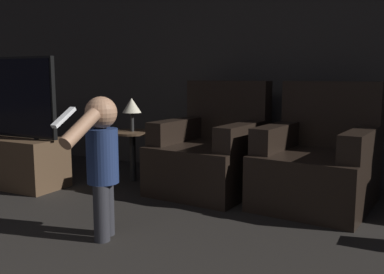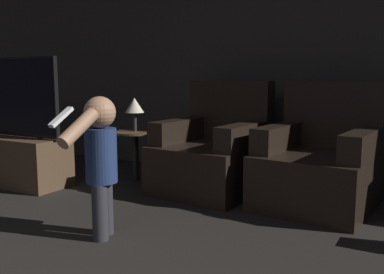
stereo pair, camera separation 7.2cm
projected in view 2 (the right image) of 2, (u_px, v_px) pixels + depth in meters
name	position (u px, v px, depth m)	size (l,w,h in m)	color
wall_back	(275.00, 46.00, 4.13)	(8.40, 0.05, 2.60)	#33302D
armchair_left	(214.00, 154.00, 3.79)	(0.87, 0.96, 0.97)	black
armchair_right	(320.00, 164.00, 3.35)	(0.89, 0.98, 0.97)	black
tv_stand	(17.00, 160.00, 4.02)	(1.03, 0.43, 0.45)	#4C3826
tv	(13.00, 97.00, 3.93)	(1.11, 0.04, 0.73)	black
person_toddler	(100.00, 156.00, 2.63)	(0.20, 0.59, 0.89)	#28282D
side_table	(135.00, 140.00, 4.11)	(0.43, 0.43, 0.49)	black
lamp	(134.00, 106.00, 4.07)	(0.18, 0.18, 0.32)	#262626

